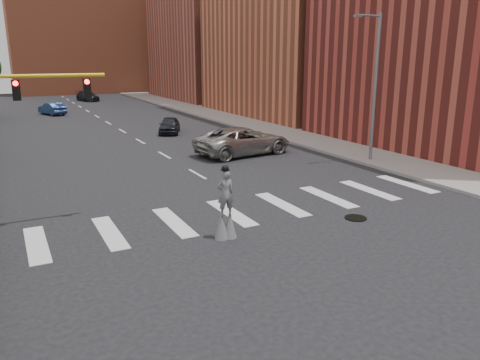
# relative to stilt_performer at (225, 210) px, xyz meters

# --- Properties ---
(ground_plane) EXTENTS (160.00, 160.00, 0.00)m
(ground_plane) POSITION_rel_stilt_performer_xyz_m (2.72, 1.50, -1.08)
(ground_plane) COLOR black
(ground_plane) RESTS_ON ground
(sidewalk_right) EXTENTS (5.00, 90.00, 0.18)m
(sidewalk_right) POSITION_rel_stilt_performer_xyz_m (15.22, 26.50, -0.99)
(sidewalk_right) COLOR gray
(sidewalk_right) RESTS_ON ground
(manhole) EXTENTS (0.90, 0.90, 0.04)m
(manhole) POSITION_rel_stilt_performer_xyz_m (5.72, -0.50, -1.06)
(manhole) COLOR black
(manhole) RESTS_ON ground
(building_mid) EXTENTS (16.00, 22.00, 24.00)m
(building_mid) POSITION_rel_stilt_performer_xyz_m (24.72, 31.50, 10.92)
(building_mid) COLOR #C9603F
(building_mid) RESTS_ON ground
(building_far) EXTENTS (16.00, 22.00, 20.00)m
(building_far) POSITION_rel_stilt_performer_xyz_m (24.72, 55.50, 8.92)
(building_far) COLOR #AD513F
(building_far) RESTS_ON ground
(building_backdrop) EXTENTS (26.00, 14.00, 18.00)m
(building_backdrop) POSITION_rel_stilt_performer_xyz_m (8.72, 79.50, 7.92)
(building_backdrop) COLOR #C9603F
(building_backdrop) RESTS_ON ground
(streetlight) EXTENTS (2.05, 0.20, 9.00)m
(streetlight) POSITION_rel_stilt_performer_xyz_m (13.62, 7.50, 3.82)
(streetlight) COLOR slate
(streetlight) RESTS_ON ground
(stilt_performer) EXTENTS (0.84, 0.54, 2.77)m
(stilt_performer) POSITION_rel_stilt_performer_xyz_m (0.00, 0.00, 0.00)
(stilt_performer) COLOR #382316
(stilt_performer) RESTS_ON ground
(suv_crossing) EXTENTS (7.13, 3.99, 1.88)m
(suv_crossing) POSITION_rel_stilt_performer_xyz_m (7.66, 13.32, -0.14)
(suv_crossing) COLOR #A4A29B
(suv_crossing) RESTS_ON ground
(car_near) EXTENTS (3.16, 4.43, 1.40)m
(car_near) POSITION_rel_stilt_performer_xyz_m (6.13, 24.38, -0.38)
(car_near) COLOR black
(car_near) RESTS_ON ground
(car_mid) EXTENTS (2.87, 4.56, 1.42)m
(car_mid) POSITION_rel_stilt_performer_xyz_m (-1.55, 43.45, -0.37)
(car_mid) COLOR navy
(car_mid) RESTS_ON ground
(car_far) EXTENTS (3.12, 5.35, 1.46)m
(car_far) POSITION_rel_stilt_performer_xyz_m (5.12, 59.61, -0.35)
(car_far) COLOR black
(car_far) RESTS_ON ground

